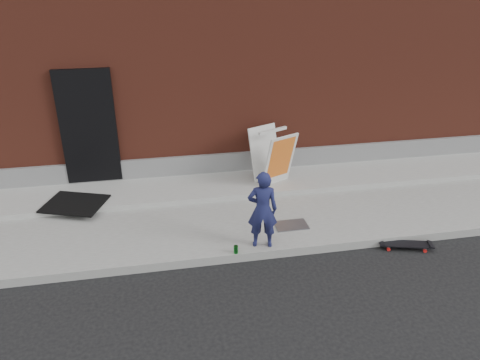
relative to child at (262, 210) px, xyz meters
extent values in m
plane|color=black|center=(-0.21, -0.20, -0.80)|extent=(80.00, 80.00, 0.00)
cube|color=gray|center=(-0.21, 1.30, -0.72)|extent=(20.00, 3.00, 0.15)
cube|color=gray|center=(-0.21, 2.20, -0.60)|extent=(20.00, 1.20, 0.10)
cube|color=maroon|center=(-0.21, 6.80, 1.70)|extent=(20.00, 8.00, 5.00)
cube|color=slate|center=(-0.21, 2.77, -0.35)|extent=(20.00, 0.10, 0.40)
cube|color=black|center=(-2.81, 2.76, 0.60)|extent=(1.05, 0.12, 2.25)
imported|color=#191C47|center=(0.00, 0.00, 0.00)|extent=(0.52, 0.39, 1.30)
cylinder|color=#B61412|center=(2.68, -0.31, -0.77)|extent=(0.07, 0.05, 0.06)
cylinder|color=#B61412|center=(2.63, -0.48, -0.77)|extent=(0.07, 0.05, 0.06)
cylinder|color=#B61412|center=(2.11, -0.16, -0.77)|extent=(0.07, 0.05, 0.06)
cylinder|color=#B61412|center=(2.06, -0.33, -0.77)|extent=(0.07, 0.05, 0.06)
cube|color=#ABABAF|center=(2.65, -0.40, -0.73)|extent=(0.10, 0.19, 0.02)
cube|color=#ABABAF|center=(2.09, -0.24, -0.73)|extent=(0.10, 0.19, 0.02)
cube|color=black|center=(2.37, -0.32, -0.71)|extent=(0.87, 0.43, 0.02)
cube|color=silver|center=(0.79, 1.90, -0.01)|extent=(0.72, 0.54, 1.07)
cube|color=silver|center=(0.59, 2.34, -0.01)|extent=(0.72, 0.54, 1.07)
cube|color=gold|center=(0.80, 1.88, -0.07)|extent=(0.59, 0.43, 0.85)
cube|color=silver|center=(0.69, 2.12, 0.52)|extent=(0.62, 0.32, 0.05)
cylinder|color=#167222|center=(-0.45, -0.15, -0.58)|extent=(0.08, 0.08, 0.13)
cube|color=black|center=(-3.11, 1.80, -0.53)|extent=(1.27, 1.15, 0.03)
cube|color=#5A5A5F|center=(0.64, 0.49, -0.64)|extent=(0.57, 0.36, 0.02)
camera|label=1|loc=(-1.52, -6.21, 3.55)|focal=35.00mm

